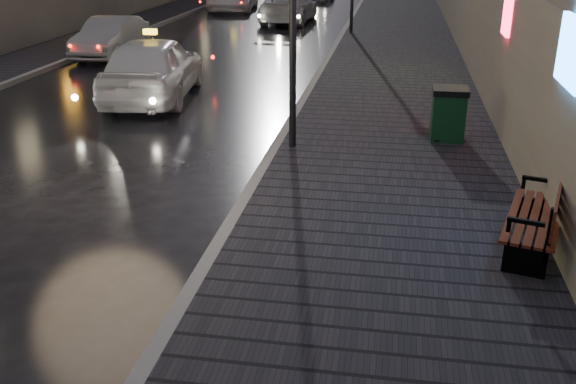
# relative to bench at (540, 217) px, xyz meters

# --- Properties ---
(ground) EXTENTS (120.00, 120.00, 0.00)m
(ground) POSITION_rel_bench_xyz_m (-5.92, -2.00, -0.65)
(ground) COLOR black
(ground) RESTS_ON ground
(sidewalk) EXTENTS (4.60, 58.00, 0.15)m
(sidewalk) POSITION_rel_bench_xyz_m (-2.02, 19.00, -0.57)
(sidewalk) COLOR black
(sidewalk) RESTS_ON ground
(curb) EXTENTS (0.20, 58.00, 0.15)m
(curb) POSITION_rel_bench_xyz_m (-4.42, 19.00, -0.57)
(curb) COLOR slate
(curb) RESTS_ON ground
(sidewalk_far) EXTENTS (2.40, 58.00, 0.15)m
(sidewalk_far) POSITION_rel_bench_xyz_m (-14.62, 19.00, -0.57)
(sidewalk_far) COLOR black
(sidewalk_far) RESTS_ON ground
(curb_far) EXTENTS (0.20, 58.00, 0.15)m
(curb_far) POSITION_rel_bench_xyz_m (-13.32, 19.00, -0.57)
(curb_far) COLOR slate
(curb_far) RESTS_ON ground
(bench) EXTENTS (1.17, 2.06, 1.00)m
(bench) POSITION_rel_bench_xyz_m (0.00, 0.00, 0.00)
(bench) COLOR black
(bench) RESTS_ON sidewalk
(trash_bin) EXTENTS (0.73, 0.73, 1.10)m
(trash_bin) POSITION_rel_bench_xyz_m (-0.92, 5.01, 0.06)
(trash_bin) COLOR black
(trash_bin) RESTS_ON sidewalk
(taxi_near) EXTENTS (2.64, 5.27, 1.72)m
(taxi_near) POSITION_rel_bench_xyz_m (-8.50, 7.91, 0.21)
(taxi_near) COLOR silver
(taxi_near) RESTS_ON ground
(car_left_mid) EXTENTS (1.53, 4.20, 1.38)m
(car_left_mid) POSITION_rel_bench_xyz_m (-12.30, 13.72, 0.04)
(car_left_mid) COLOR gray
(car_left_mid) RESTS_ON ground
(taxi_mid) EXTENTS (2.44, 5.49, 1.57)m
(taxi_mid) POSITION_rel_bench_xyz_m (-7.47, 23.87, 0.13)
(taxi_mid) COLOR silver
(taxi_mid) RESTS_ON ground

